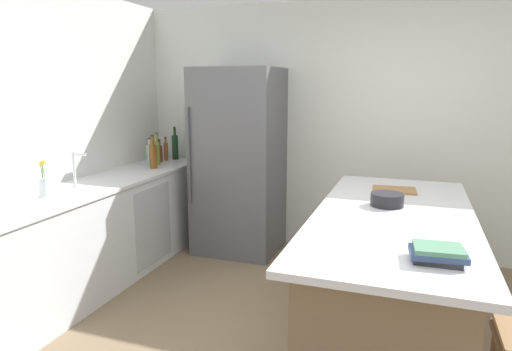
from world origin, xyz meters
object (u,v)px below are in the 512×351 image
gin_bottle (150,155)px  mixing_bowl (387,200)px  hot_sauce_bottle (156,154)px  cutting_board (394,190)px  olive_oil_bottle (157,152)px  cookbook_stack (438,254)px  whiskey_bottle (153,155)px  vinegar_bottle (166,151)px  syrup_bottle (159,153)px  sink_faucet (75,169)px  kitchen_island (390,280)px  flower_vase (44,185)px  wine_bottle (175,146)px  refrigerator (239,162)px

gin_bottle → mixing_bowl: size_ratio=1.33×
hot_sauce_bottle → cutting_board: size_ratio=0.68×
olive_oil_bottle → cookbook_stack: bearing=-35.6°
whiskey_bottle → cutting_board: bearing=-7.8°
vinegar_bottle → hot_sauce_bottle: vinegar_bottle is taller
syrup_bottle → olive_oil_bottle: olive_oil_bottle is taller
sink_faucet → cookbook_stack: (2.78, -0.79, -0.09)m
kitchen_island → vinegar_bottle: 2.99m
flower_vase → wine_bottle: wine_bottle is taller
olive_oil_bottle → cookbook_stack: (2.71, -1.94, -0.07)m
olive_oil_bottle → whiskey_bottle: bearing=-70.5°
wine_bottle → mixing_bowl: wine_bottle is taller
syrup_bottle → hot_sauce_bottle: size_ratio=1.05×
gin_bottle → olive_oil_bottle: bearing=74.9°
refrigerator → wine_bottle: refrigerator is taller
vinegar_bottle → syrup_bottle: (-0.02, -0.11, -0.01)m
vinegar_bottle → mixing_bowl: vinegar_bottle is taller
sink_faucet → refrigerator: bearing=56.0°
kitchen_island → vinegar_bottle: size_ratio=8.59×
kitchen_island → whiskey_bottle: whiskey_bottle is taller
syrup_bottle → gin_bottle: size_ratio=0.83×
wine_bottle → refrigerator: bearing=-11.6°
whiskey_bottle → cutting_board: size_ratio=0.99×
kitchen_island → hot_sauce_bottle: hot_sauce_bottle is taller
cookbook_stack → flower_vase: bearing=171.1°
kitchen_island → wine_bottle: wine_bottle is taller
whiskey_bottle → cookbook_stack: 3.17m
sink_faucet → wine_bottle: 1.54m
kitchen_island → hot_sauce_bottle: bearing=153.5°
mixing_bowl → refrigerator: bearing=142.6°
flower_vase → vinegar_bottle: (-0.00, 1.80, 0.01)m
kitchen_island → refrigerator: (-1.63, 1.39, 0.49)m
refrigerator → cookbook_stack: size_ratio=7.11×
syrup_bottle → mixing_bowl: syrup_bottle is taller
refrigerator → vinegar_bottle: refrigerator is taller
syrup_bottle → mixing_bowl: size_ratio=1.10×
wine_bottle → vinegar_bottle: bearing=-124.1°
refrigerator → syrup_bottle: bearing=-178.3°
refrigerator → gin_bottle: (-0.88, -0.31, 0.07)m
olive_oil_bottle → mixing_bowl: 2.62m
hot_sauce_bottle → flower_vase: bearing=-89.3°
kitchen_island → cookbook_stack: bearing=-73.2°
olive_oil_bottle → hot_sauce_bottle: bearing=127.8°
olive_oil_bottle → refrigerator: bearing=14.3°
refrigerator → olive_oil_bottle: 0.88m
syrup_bottle → gin_bottle: (0.06, -0.29, 0.02)m
olive_oil_bottle → cutting_board: olive_oil_bottle is taller
wine_bottle → gin_bottle: bearing=-92.5°
wine_bottle → whiskey_bottle: (0.07, -0.58, -0.01)m
olive_oil_bottle → wine_bottle: bearing=90.7°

